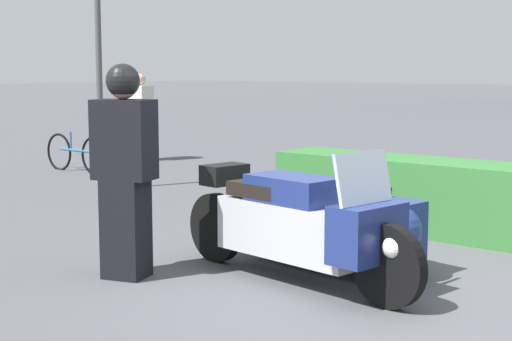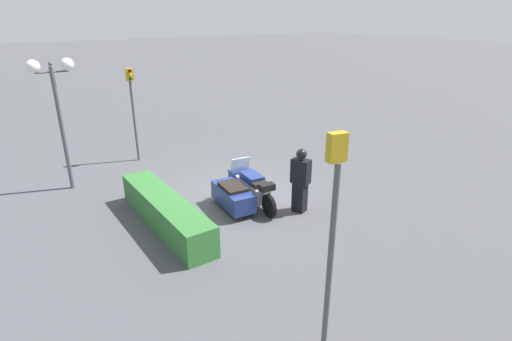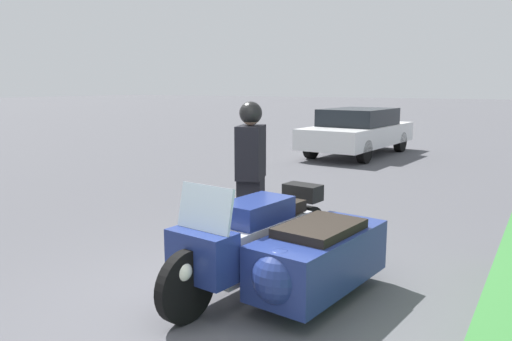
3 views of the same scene
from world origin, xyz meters
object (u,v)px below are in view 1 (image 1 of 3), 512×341
Objects in this scene: police_motorcycle at (324,222)px; officer_rider at (125,166)px; hedge_bush_curbside at (452,199)px; traffic_light_far at (99,24)px; pedestrian_bystander at (141,117)px; bicycle_parked at (76,154)px.

officer_rider reaches higher than police_motorcycle.
hedge_bush_curbside is 1.13× the size of traffic_light_far.
officer_rider is 1.08× the size of pedestrian_bystander.
traffic_light_far is 2.26× the size of bicycle_parked.
bicycle_parked is (0.41, -1.84, -0.52)m from pedestrian_bystander.
hedge_bush_curbside is (1.34, 3.35, -0.56)m from officer_rider.
police_motorcycle reaches higher than hedge_bush_curbside.
officer_rider is at bearing -128.61° from pedestrian_bystander.
traffic_light_far reaches higher than police_motorcycle.
police_motorcycle is 1.43× the size of officer_rider.
officer_rider is (-1.25, -1.13, 0.49)m from police_motorcycle.
officer_rider is at bearing -131.14° from police_motorcycle.
hedge_bush_curbside is 7.32m from bicycle_parked.
hedge_bush_curbside is at bearing 16.57° from traffic_light_far.
pedestrian_bystander reaches higher than bicycle_parked.
traffic_light_far is 4.03m from pedestrian_bystander.
traffic_light_far reaches higher than pedestrian_bystander.
police_motorcycle is 8.95m from pedestrian_bystander.
officer_rider is 1.11× the size of bicycle_parked.
pedestrian_bystander is at bearing 162.26° from hedge_bush_curbside.
police_motorcycle is 7.74m from bicycle_parked.
hedge_bush_curbside is 2.56× the size of bicycle_parked.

